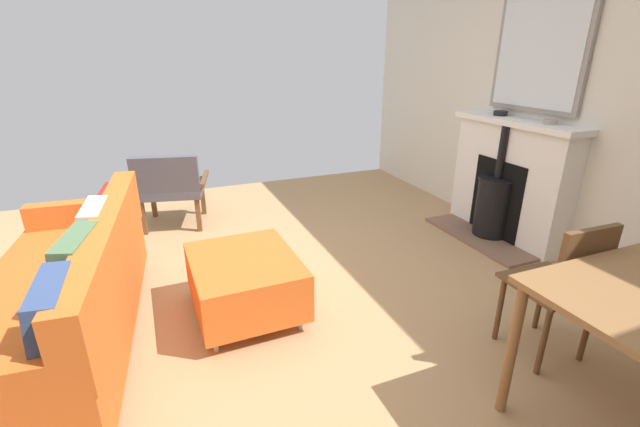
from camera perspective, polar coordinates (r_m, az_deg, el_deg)
ground_plane at (r=3.07m, az=-10.54°, el=-11.92°), size 5.51×5.59×0.01m
wall_left at (r=4.10m, az=30.38°, el=15.06°), size 0.12×5.59×2.83m
fireplace at (r=4.24m, az=23.90°, el=3.51°), size 0.59×1.28×1.10m
mirror_over_mantel at (r=4.17m, az=27.65°, el=18.92°), size 0.04×0.92×0.98m
mantel_bowl_near at (r=4.29m, az=23.32°, el=12.44°), size 0.13×0.13×0.04m
mantel_bowl_far at (r=3.94m, az=28.73°, el=10.90°), size 0.12×0.12×0.04m
sofa at (r=2.80m, az=-31.16°, el=-9.55°), size 0.95×2.02×0.83m
ottoman at (r=2.83m, az=-10.16°, el=-8.89°), size 0.68×0.80×0.41m
armchair_accent at (r=4.34m, az=-19.69°, el=3.70°), size 0.78×0.70×0.77m
dining_chair_near_fireplace at (r=2.62m, az=30.25°, el=-7.98°), size 0.41×0.41×0.85m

